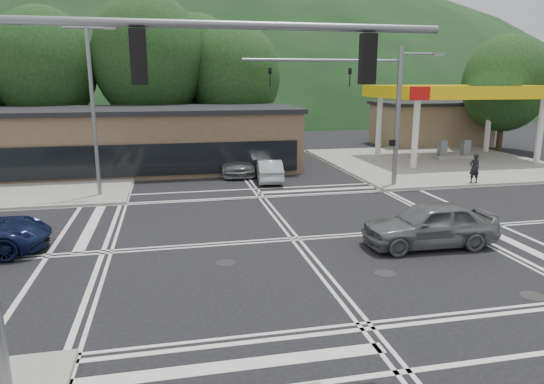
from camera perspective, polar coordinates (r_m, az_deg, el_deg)
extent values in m
plane|color=black|center=(19.39, 2.73, -5.54)|extent=(120.00, 120.00, 0.00)
cube|color=gray|center=(38.72, 18.80, 3.32)|extent=(16.00, 16.00, 0.15)
cube|color=gray|center=(34.87, -28.97, 1.35)|extent=(16.00, 16.00, 0.15)
cylinder|color=silver|center=(35.20, 16.52, 6.56)|extent=(0.44, 0.44, 5.00)
cylinder|color=silver|center=(40.55, 12.49, 7.59)|extent=(0.44, 0.44, 5.00)
cylinder|color=silver|center=(40.91, 29.01, 6.31)|extent=(0.44, 0.44, 5.00)
cylinder|color=silver|center=(45.59, 24.11, 7.34)|extent=(0.44, 0.44, 5.00)
cube|color=silver|center=(40.15, 21.13, 10.98)|extent=(12.00, 8.00, 0.60)
cube|color=yellow|center=(36.85, 24.53, 10.57)|extent=(12.20, 0.25, 0.90)
cube|color=yellow|center=(43.57, 18.24, 11.30)|extent=(12.20, 0.25, 0.90)
cube|color=yellow|center=(37.25, 13.20, 11.41)|extent=(0.25, 8.20, 0.90)
cube|color=yellow|center=(43.69, 27.86, 10.46)|extent=(0.25, 8.20, 0.90)
cube|color=red|center=(33.77, 17.00, 11.04)|extent=(1.40, 0.12, 0.90)
cube|color=gray|center=(40.58, 20.54, 3.86)|extent=(3.00, 1.00, 0.30)
cube|color=slate|center=(39.95, 19.41, 4.83)|extent=(0.60, 0.50, 1.30)
cube|color=slate|center=(41.03, 21.80, 4.84)|extent=(0.60, 0.50, 1.30)
cube|color=#846B4F|center=(49.57, 18.09, 7.51)|extent=(10.00, 6.00, 3.80)
cube|color=brown|center=(35.16, -17.38, 5.67)|extent=(24.00, 8.00, 4.00)
ellipsoid|color=black|center=(108.03, -9.65, 9.66)|extent=(252.00, 126.00, 140.00)
cylinder|color=#382619|center=(42.94, -24.65, 6.89)|extent=(0.50, 0.50, 4.84)
ellipsoid|color=black|center=(42.78, -25.27, 13.19)|extent=(8.00, 8.00, 9.20)
cylinder|color=#382619|center=(41.92, -13.87, 7.88)|extent=(0.50, 0.50, 5.28)
ellipsoid|color=black|center=(41.80, -14.27, 14.93)|extent=(9.00, 9.00, 10.35)
cylinder|color=#382619|center=(42.33, -4.25, 7.67)|extent=(0.50, 0.50, 4.40)
ellipsoid|color=black|center=(42.14, -4.35, 13.50)|extent=(7.60, 7.60, 8.74)
cylinder|color=#382619|center=(45.99, -8.69, 8.27)|extent=(0.50, 0.50, 4.84)
ellipsoid|color=black|center=(45.84, -8.90, 14.16)|extent=(8.40, 8.40, 9.66)
cylinder|color=#382619|center=(47.63, 25.31, 6.80)|extent=(0.50, 0.50, 3.96)
ellipsoid|color=black|center=(47.44, 25.77, 11.44)|extent=(7.20, 7.20, 8.28)
cylinder|color=slate|center=(27.07, -20.28, 8.73)|extent=(0.20, 0.20, 9.00)
cylinder|color=slate|center=(27.13, -21.01, 17.58)|extent=(2.20, 0.12, 0.12)
cube|color=slate|center=(27.00, -18.59, 17.79)|extent=(0.60, 0.25, 0.15)
cylinder|color=slate|center=(29.08, 14.55, 8.37)|extent=(0.28, 0.28, 8.00)
cylinder|color=slate|center=(27.30, 6.16, 15.15)|extent=(9.00, 0.16, 0.16)
imported|color=black|center=(27.79, 9.13, 13.17)|extent=(0.16, 0.20, 1.00)
imported|color=black|center=(26.51, -0.24, 13.34)|extent=(0.16, 0.20, 1.00)
cylinder|color=slate|center=(29.58, 17.12, 15.28)|extent=(2.40, 0.12, 0.12)
cube|color=slate|center=(30.12, 19.02, 15.10)|extent=(0.70, 0.30, 0.15)
cube|color=black|center=(29.11, 13.95, 5.64)|extent=(0.25, 0.30, 0.35)
cylinder|color=slate|center=(9.66, -6.22, 18.98)|extent=(9.00, 0.16, 0.16)
cube|color=black|center=(9.57, -15.41, 15.05)|extent=(0.30, 0.25, 1.00)
cube|color=black|center=(10.37, 11.19, 15.08)|extent=(0.30, 0.25, 1.00)
imported|color=slate|center=(19.27, 18.02, -3.63)|extent=(5.10, 2.16, 1.72)
imported|color=#9DA0A4|center=(30.07, -0.36, 2.56)|extent=(1.91, 4.31, 1.37)
imported|color=silver|center=(34.22, -2.26, 3.98)|extent=(1.96, 4.54, 1.53)
imported|color=slate|center=(32.68, -4.45, 3.51)|extent=(2.17, 5.27, 1.53)
imported|color=black|center=(31.28, 22.72, 2.60)|extent=(0.66, 0.45, 1.77)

